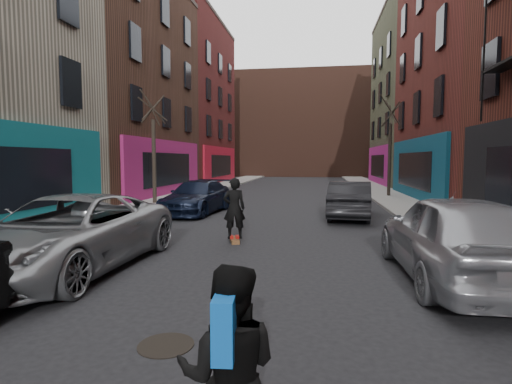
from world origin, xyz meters
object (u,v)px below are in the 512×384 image
(parked_left_far, at_px, (68,233))
(skateboarder, at_px, (234,208))
(tree_left_far, at_px, (154,138))
(pedestrian, at_px, (229,373))
(manhole, at_px, (166,345))
(parked_right_far, at_px, (455,237))
(parked_right_end, at_px, (350,200))
(tree_right_far, at_px, (390,139))
(skateboard, at_px, (234,240))
(parked_left_end, at_px, (197,197))

(parked_left_far, xyz_separation_m, skateboarder, (2.82, 3.35, 0.17))
(tree_left_far, relative_size, pedestrian, 4.08)
(skateboarder, xyz_separation_m, manhole, (0.45, -6.28, -0.95))
(parked_right_far, height_order, pedestrian, parked_right_far)
(parked_right_end, bearing_deg, skateboarder, 61.15)
(tree_right_far, bearing_deg, parked_left_far, -118.21)
(parked_left_far, xyz_separation_m, skateboard, (2.82, 3.35, -0.74))
(tree_left_far, xyz_separation_m, parked_left_far, (3.00, -11.52, -2.59))
(parked_right_end, xyz_separation_m, pedestrian, (-1.89, -13.37, 0.08))
(skateboard, height_order, skateboarder, skateboarder)
(tree_left_far, height_order, parked_left_end, tree_left_far)
(tree_right_far, relative_size, pedestrian, 4.26)
(skateboarder, bearing_deg, skateboard, 180.00)
(manhole, bearing_deg, parked_right_far, 37.13)
(skateboarder, bearing_deg, parked_left_end, -80.75)
(tree_left_far, distance_m, parked_right_far, 15.63)
(tree_left_far, bearing_deg, tree_right_far, 25.82)
(parked_right_far, relative_size, skateboarder, 2.96)
(parked_left_end, height_order, skateboard, parked_left_end)
(parked_left_far, height_order, parked_left_end, parked_left_far)
(tree_right_far, relative_size, manhole, 9.71)
(parked_right_far, bearing_deg, tree_right_far, -97.13)
(parked_right_end, bearing_deg, skateboard, 61.15)
(parked_left_far, height_order, skateboard, parked_left_far)
(tree_right_far, xyz_separation_m, parked_left_far, (-9.40, -17.52, -2.74))
(tree_left_far, relative_size, tree_right_far, 0.96)
(tree_left_far, distance_m, pedestrian, 18.20)
(tree_right_far, bearing_deg, parked_right_end, -108.42)
(manhole, bearing_deg, tree_right_far, 73.32)
(tree_left_far, xyz_separation_m, manhole, (6.27, -14.46, -3.37))
(parked_left_far, xyz_separation_m, parked_right_far, (7.71, 0.42, 0.07))
(tree_right_far, bearing_deg, skateboarder, -114.89)
(tree_right_far, xyz_separation_m, skateboarder, (-6.58, -14.17, -2.58))
(pedestrian, bearing_deg, parked_right_end, -103.10)
(skateboard, bearing_deg, manhole, -103.29)
(parked_left_end, relative_size, parked_right_far, 0.96)
(parked_left_end, xyz_separation_m, parked_right_far, (7.71, -8.56, 0.16))
(skateboard, distance_m, manhole, 6.30)
(tree_left_far, distance_m, parked_left_end, 4.76)
(parked_left_end, bearing_deg, pedestrian, -66.54)
(tree_left_far, bearing_deg, skateboarder, -54.53)
(tree_left_far, relative_size, parked_right_far, 1.29)
(tree_right_far, height_order, skateboarder, tree_right_far)
(parked_right_end, bearing_deg, manhole, 80.55)
(skateboard, bearing_deg, parked_left_end, 99.25)
(tree_left_far, height_order, pedestrian, tree_left_far)
(tree_right_far, distance_m, manhole, 21.65)
(parked_left_end, bearing_deg, parked_left_far, -84.60)
(skateboard, bearing_deg, skateboarder, 0.00)
(skateboard, relative_size, skateboarder, 0.47)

